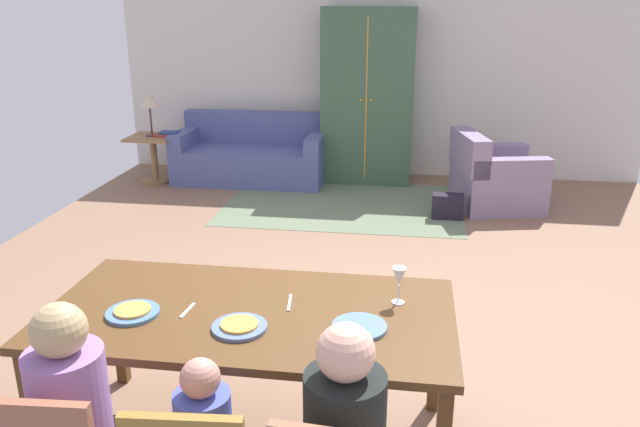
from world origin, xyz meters
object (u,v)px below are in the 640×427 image
dining_table (250,323)px  book_lower (164,135)px  table_lamp (149,101)px  plate_near_child (239,327)px  handbag (448,206)px  wine_glass (399,278)px  book_upper (169,132)px  couch (252,156)px  armchair (493,178)px  armoire (368,96)px  side_table (154,152)px  plate_near_man (133,313)px  plate_near_woman (359,327)px

dining_table → book_lower: 5.14m
table_lamp → plate_near_child: bearing=-63.1°
dining_table → handbag: (1.14, 3.71, -0.56)m
wine_glass → book_upper: bearing=123.1°
dining_table → couch: 5.04m
armchair → book_upper: size_ratio=4.66×
armoire → side_table: (-2.61, -0.47, -0.67)m
plate_near_man → couch: size_ratio=0.14×
plate_near_man → handbag: 4.22m
plate_near_child → handbag: 4.10m
couch → armoire: (1.43, 0.22, 0.75)m
plate_near_woman → dining_table: bearing=169.4°
plate_near_child → plate_near_man: bearing=173.6°
couch → armchair: same height
plate_near_child → armchair: 4.69m
side_table → book_lower: 0.27m
book_lower → book_upper: (0.05, 0.04, 0.03)m
dining_table → wine_glass: (0.70, 0.18, 0.20)m
book_lower → handbag: bearing=-14.8°
plate_near_woman → handbag: size_ratio=0.78×
plate_near_child → plate_near_woman: size_ratio=1.00×
dining_table → handbag: dining_table is taller
plate_near_child → side_table: bearing=116.9°
handbag → side_table: bearing=165.8°
dining_table → wine_glass: 0.75m
armoire → book_lower: (-2.45, -0.47, -0.46)m
book_upper → couch: bearing=12.7°
wine_glass → book_upper: wine_glass is taller
plate_near_woman → handbag: plate_near_woman is taller
wine_glass → book_lower: 5.34m
couch → armoire: armoire is taller
armchair → handbag: 0.72m
plate_near_man → wine_glass: bearing=13.7°
plate_near_man → dining_table: bearing=12.7°
plate_near_man → plate_near_child: same height
plate_near_woman → book_lower: size_ratio=1.14×
armoire → side_table: armoire is taller
plate_near_child → plate_near_woman: same height
handbag → armchair: bearing=44.5°
plate_near_child → couch: couch is taller
plate_near_woman → side_table: (-2.96, 4.71, -0.39)m
plate_near_man → book_lower: 5.04m
dining_table → book_upper: bearing=115.5°
plate_near_woman → armchair: 4.46m
plate_near_man → couch: couch is taller
side_table → dining_table: bearing=-62.2°
handbag → plate_near_child: bearing=-106.3°
plate_near_man → plate_near_woman: 1.06m
plate_near_woman → side_table: size_ratio=0.43×
couch → book_lower: size_ratio=8.36×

